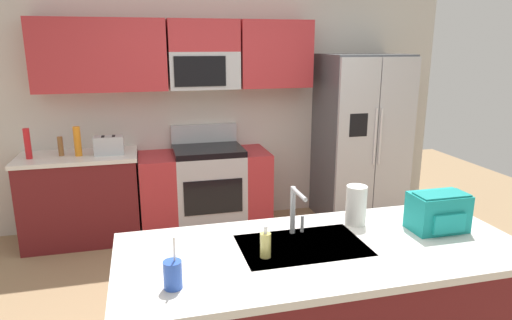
% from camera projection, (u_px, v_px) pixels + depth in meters
% --- Properties ---
extents(ground_plane, '(9.00, 9.00, 0.00)m').
position_uv_depth(ground_plane, '(275.00, 317.00, 3.35)').
color(ground_plane, '#997A56').
rests_on(ground_plane, ground).
extents(kitchen_wall_unit, '(5.20, 0.43, 2.60)m').
position_uv_depth(kitchen_wall_unit, '(208.00, 90.00, 4.90)').
color(kitchen_wall_unit, beige).
rests_on(kitchen_wall_unit, ground).
extents(back_counter, '(1.14, 0.63, 0.90)m').
position_uv_depth(back_counter, '(82.00, 198.00, 4.56)').
color(back_counter, maroon).
rests_on(back_counter, ground).
extents(range_oven, '(1.36, 0.61, 1.10)m').
position_uv_depth(range_oven, '(205.00, 189.00, 4.87)').
color(range_oven, '#B7BABF').
rests_on(range_oven, ground).
extents(refrigerator, '(0.90, 0.76, 1.85)m').
position_uv_depth(refrigerator, '(360.00, 138.00, 5.11)').
color(refrigerator, '#4C4F54').
rests_on(refrigerator, ground).
extents(island_counter, '(2.20, 0.94, 0.90)m').
position_uv_depth(island_counter, '(320.00, 320.00, 2.55)').
color(island_counter, maroon).
rests_on(island_counter, ground).
extents(toaster, '(0.28, 0.16, 0.18)m').
position_uv_depth(toaster, '(109.00, 145.00, 4.45)').
color(toaster, '#B7BABF').
rests_on(toaster, back_counter).
extents(pepper_mill, '(0.05, 0.05, 0.19)m').
position_uv_depth(pepper_mill, '(61.00, 146.00, 4.39)').
color(pepper_mill, brown).
rests_on(pepper_mill, back_counter).
extents(bottle_orange, '(0.07, 0.07, 0.29)m').
position_uv_depth(bottle_orange, '(77.00, 141.00, 4.37)').
color(bottle_orange, orange).
rests_on(bottle_orange, back_counter).
extents(bottle_red, '(0.06, 0.06, 0.29)m').
position_uv_depth(bottle_red, '(28.00, 144.00, 4.26)').
color(bottle_red, red).
rests_on(bottle_red, back_counter).
extents(sink_faucet, '(0.08, 0.21, 0.28)m').
position_uv_depth(sink_faucet, '(295.00, 207.00, 2.55)').
color(sink_faucet, '#B7BABF').
rests_on(sink_faucet, island_counter).
extents(drink_cup_blue, '(0.08, 0.08, 0.25)m').
position_uv_depth(drink_cup_blue, '(173.00, 274.00, 2.01)').
color(drink_cup_blue, blue).
rests_on(drink_cup_blue, island_counter).
extents(soap_dispenser, '(0.06, 0.06, 0.17)m').
position_uv_depth(soap_dispenser, '(265.00, 245.00, 2.31)').
color(soap_dispenser, '#D8CC66').
rests_on(soap_dispenser, island_counter).
extents(paper_towel_roll, '(0.12, 0.12, 0.24)m').
position_uv_depth(paper_towel_roll, '(356.00, 205.00, 2.72)').
color(paper_towel_roll, white).
rests_on(paper_towel_roll, island_counter).
extents(backpack, '(0.32, 0.22, 0.23)m').
position_uv_depth(backpack, '(438.00, 211.00, 2.63)').
color(backpack, teal).
rests_on(backpack, island_counter).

